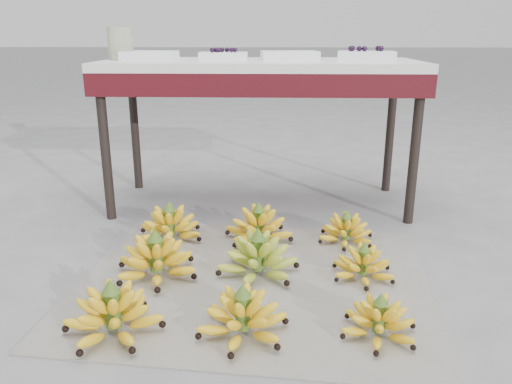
{
  "coord_description": "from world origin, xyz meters",
  "views": [
    {
      "loc": [
        -0.02,
        -1.55,
        0.86
      ],
      "look_at": [
        -0.09,
        0.35,
        0.26
      ],
      "focal_mm": 35.0,
      "sensor_mm": 36.0,
      "label": 1
    }
  ],
  "objects_px": {
    "bunch_mid_center": "(258,259)",
    "bunch_back_right": "(346,231)",
    "bunch_back_left": "(170,226)",
    "tray_far_left": "(150,55)",
    "bunch_front_center": "(243,317)",
    "bunch_mid_right": "(363,266)",
    "bunch_front_left": "(113,315)",
    "glass_jar": "(121,43)",
    "tray_left": "(223,56)",
    "bunch_mid_left": "(156,260)",
    "tray_far_right": "(366,56)",
    "bunch_back_center": "(259,227)",
    "bunch_front_right": "(379,321)",
    "newspaper_mat": "(254,281)",
    "vendor_table": "(260,78)",
    "tray_right": "(289,56)"
  },
  "relations": [
    {
      "from": "bunch_mid_center",
      "to": "bunch_back_right",
      "type": "relative_size",
      "value": 1.12
    },
    {
      "from": "bunch_back_left",
      "to": "tray_far_left",
      "type": "xyz_separation_m",
      "value": [
        -0.18,
        0.55,
        0.69
      ]
    },
    {
      "from": "bunch_front_center",
      "to": "bunch_mid_right",
      "type": "distance_m",
      "value": 0.56
    },
    {
      "from": "bunch_front_center",
      "to": "bunch_mid_right",
      "type": "bearing_deg",
      "value": 51.23
    },
    {
      "from": "bunch_front_left",
      "to": "glass_jar",
      "type": "xyz_separation_m",
      "value": [
        -0.29,
        1.24,
        0.75
      ]
    },
    {
      "from": "tray_left",
      "to": "tray_far_left",
      "type": "bearing_deg",
      "value": 174.07
    },
    {
      "from": "bunch_front_left",
      "to": "bunch_mid_left",
      "type": "distance_m",
      "value": 0.37
    },
    {
      "from": "bunch_back_left",
      "to": "bunch_front_left",
      "type": "bearing_deg",
      "value": -116.06
    },
    {
      "from": "bunch_mid_left",
      "to": "bunch_front_center",
      "type": "bearing_deg",
      "value": -23.09
    },
    {
      "from": "tray_far_left",
      "to": "tray_far_right",
      "type": "height_order",
      "value": "tray_far_right"
    },
    {
      "from": "bunch_back_right",
      "to": "tray_far_left",
      "type": "xyz_separation_m",
      "value": [
        -0.93,
        0.55,
        0.7
      ]
    },
    {
      "from": "bunch_back_center",
      "to": "tray_far_left",
      "type": "distance_m",
      "value": 1.04
    },
    {
      "from": "bunch_back_center",
      "to": "bunch_front_right",
      "type": "bearing_deg",
      "value": -43.45
    },
    {
      "from": "glass_jar",
      "to": "newspaper_mat",
      "type": "bearing_deg",
      "value": -52.26
    },
    {
      "from": "bunch_mid_right",
      "to": "tray_left",
      "type": "bearing_deg",
      "value": 103.8
    },
    {
      "from": "bunch_back_left",
      "to": "bunch_mid_right",
      "type": "bearing_deg",
      "value": -47.22
    },
    {
      "from": "bunch_front_center",
      "to": "tray_far_left",
      "type": "relative_size",
      "value": 1.18
    },
    {
      "from": "bunch_back_center",
      "to": "vendor_table",
      "type": "xyz_separation_m",
      "value": [
        -0.01,
        0.51,
        0.58
      ]
    },
    {
      "from": "bunch_mid_center",
      "to": "bunch_mid_right",
      "type": "bearing_deg",
      "value": 0.86
    },
    {
      "from": "bunch_mid_left",
      "to": "vendor_table",
      "type": "xyz_separation_m",
      "value": [
        0.35,
        0.85,
        0.58
      ]
    },
    {
      "from": "bunch_back_left",
      "to": "glass_jar",
      "type": "relative_size",
      "value": 2.43
    },
    {
      "from": "bunch_front_left",
      "to": "bunch_mid_center",
      "type": "height_order",
      "value": "bunch_mid_center"
    },
    {
      "from": "bunch_back_left",
      "to": "bunch_back_center",
      "type": "bearing_deg",
      "value": -23.99
    },
    {
      "from": "bunch_front_center",
      "to": "bunch_back_right",
      "type": "bearing_deg",
      "value": 69.63
    },
    {
      "from": "newspaper_mat",
      "to": "bunch_mid_left",
      "type": "relative_size",
      "value": 3.1
    },
    {
      "from": "bunch_mid_center",
      "to": "vendor_table",
      "type": "xyz_separation_m",
      "value": [
        -0.02,
        0.83,
        0.58
      ]
    },
    {
      "from": "bunch_back_left",
      "to": "bunch_back_center",
      "type": "relative_size",
      "value": 1.03
    },
    {
      "from": "bunch_mid_right",
      "to": "tray_far_right",
      "type": "distance_m",
      "value": 1.09
    },
    {
      "from": "bunch_back_center",
      "to": "tray_far_right",
      "type": "distance_m",
      "value": 0.99
    },
    {
      "from": "tray_left",
      "to": "tray_far_right",
      "type": "height_order",
      "value": "tray_far_right"
    },
    {
      "from": "bunch_mid_center",
      "to": "tray_far_left",
      "type": "distance_m",
      "value": 1.24
    },
    {
      "from": "bunch_front_center",
      "to": "vendor_table",
      "type": "xyz_separation_m",
      "value": [
        0.01,
        1.22,
        0.59
      ]
    },
    {
      "from": "bunch_front_right",
      "to": "tray_right",
      "type": "height_order",
      "value": "tray_right"
    },
    {
      "from": "bunch_mid_left",
      "to": "bunch_back_center",
      "type": "xyz_separation_m",
      "value": [
        0.36,
        0.35,
        -0.0
      ]
    },
    {
      "from": "bunch_mid_right",
      "to": "bunch_back_left",
      "type": "xyz_separation_m",
      "value": [
        -0.78,
        0.33,
        0.01
      ]
    },
    {
      "from": "bunch_mid_center",
      "to": "bunch_front_left",
      "type": "bearing_deg",
      "value": -133.96
    },
    {
      "from": "newspaper_mat",
      "to": "bunch_back_center",
      "type": "relative_size",
      "value": 3.43
    },
    {
      "from": "bunch_front_left",
      "to": "bunch_front_center",
      "type": "distance_m",
      "value": 0.39
    },
    {
      "from": "bunch_front_center",
      "to": "bunch_back_center",
      "type": "bearing_deg",
      "value": 97.22
    },
    {
      "from": "vendor_table",
      "to": "tray_right",
      "type": "relative_size",
      "value": 5.34
    },
    {
      "from": "bunch_back_left",
      "to": "bunch_back_right",
      "type": "bearing_deg",
      "value": -24.5
    },
    {
      "from": "bunch_front_center",
      "to": "bunch_front_right",
      "type": "distance_m",
      "value": 0.4
    },
    {
      "from": "bunch_mid_left",
      "to": "vendor_table",
      "type": "bearing_deg",
      "value": 91.2
    },
    {
      "from": "bunch_front_right",
      "to": "bunch_back_left",
      "type": "distance_m",
      "value": 1.04
    },
    {
      "from": "bunch_back_right",
      "to": "tray_far_right",
      "type": "bearing_deg",
      "value": 64.97
    },
    {
      "from": "bunch_front_right",
      "to": "tray_left",
      "type": "xyz_separation_m",
      "value": [
        -0.57,
        1.21,
        0.7
      ]
    },
    {
      "from": "tray_far_left",
      "to": "bunch_front_right",
      "type": "bearing_deg",
      "value": -53.02
    },
    {
      "from": "tray_far_right",
      "to": "bunch_back_center",
      "type": "bearing_deg",
      "value": -135.22
    },
    {
      "from": "bunch_back_center",
      "to": "bunch_back_right",
      "type": "relative_size",
      "value": 1.29
    },
    {
      "from": "bunch_front_right",
      "to": "tray_far_left",
      "type": "relative_size",
      "value": 0.88
    }
  ]
}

